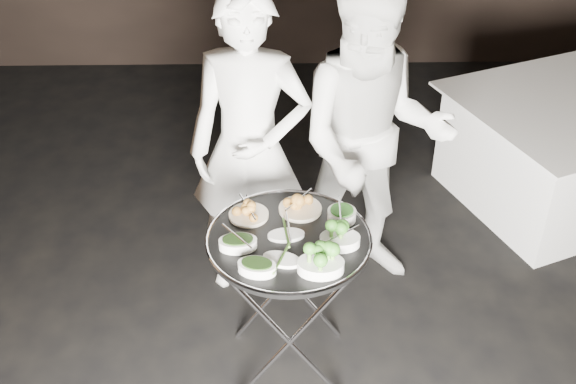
{
  "coord_description": "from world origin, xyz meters",
  "views": [
    {
      "loc": [
        0.01,
        -2.47,
        2.75
      ],
      "look_at": [
        0.06,
        0.12,
        0.95
      ],
      "focal_mm": 45.0,
      "sensor_mm": 36.0,
      "label": 1
    }
  ],
  "objects_px": {
    "waiter_left": "(250,150)",
    "dining_table": "(557,153)",
    "serving_tray": "(289,240)",
    "waiter_right": "(372,141)",
    "tray_stand": "(289,300)"
  },
  "relations": [
    {
      "from": "waiter_left",
      "to": "dining_table",
      "type": "height_order",
      "value": "waiter_left"
    },
    {
      "from": "serving_tray",
      "to": "waiter_left",
      "type": "relative_size",
      "value": 0.42
    },
    {
      "from": "waiter_left",
      "to": "waiter_right",
      "type": "xyz_separation_m",
      "value": [
        0.62,
        0.05,
        0.02
      ]
    },
    {
      "from": "tray_stand",
      "to": "waiter_left",
      "type": "height_order",
      "value": "waiter_left"
    },
    {
      "from": "waiter_right",
      "to": "dining_table",
      "type": "bearing_deg",
      "value": 29.33
    },
    {
      "from": "waiter_right",
      "to": "serving_tray",
      "type": "bearing_deg",
      "value": -120.6
    },
    {
      "from": "tray_stand",
      "to": "waiter_right",
      "type": "height_order",
      "value": "waiter_right"
    },
    {
      "from": "waiter_left",
      "to": "waiter_right",
      "type": "relative_size",
      "value": 0.98
    },
    {
      "from": "serving_tray",
      "to": "waiter_right",
      "type": "height_order",
      "value": "waiter_right"
    },
    {
      "from": "serving_tray",
      "to": "dining_table",
      "type": "relative_size",
      "value": 0.6
    },
    {
      "from": "waiter_left",
      "to": "tray_stand",
      "type": "bearing_deg",
      "value": -67.46
    },
    {
      "from": "serving_tray",
      "to": "dining_table",
      "type": "xyz_separation_m",
      "value": [
        1.73,
        1.41,
        -0.45
      ]
    },
    {
      "from": "waiter_right",
      "to": "dining_table",
      "type": "height_order",
      "value": "waiter_right"
    },
    {
      "from": "serving_tray",
      "to": "waiter_left",
      "type": "xyz_separation_m",
      "value": [
        -0.18,
        0.66,
        0.05
      ]
    },
    {
      "from": "waiter_left",
      "to": "waiter_right",
      "type": "distance_m",
      "value": 0.62
    }
  ]
}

